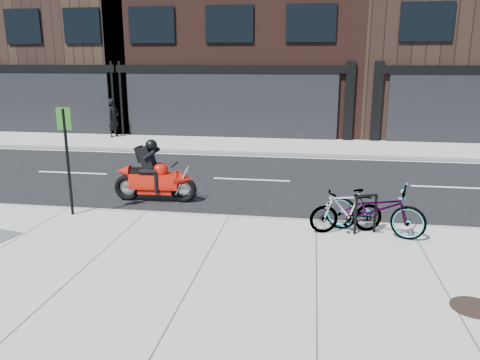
% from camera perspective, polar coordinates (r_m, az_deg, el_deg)
% --- Properties ---
extents(ground, '(120.00, 120.00, 0.00)m').
position_cam_1_polar(ground, '(12.74, 0.20, -2.17)').
color(ground, black).
rests_on(ground, ground).
extents(sidewalk_near, '(60.00, 6.00, 0.13)m').
position_cam_1_polar(sidewalk_near, '(8.13, -5.24, -11.69)').
color(sidewalk_near, gray).
rests_on(sidewalk_near, ground).
extents(sidewalk_far, '(60.00, 3.50, 0.13)m').
position_cam_1_polar(sidewalk_far, '(20.22, 3.52, 4.20)').
color(sidewalk_far, gray).
rests_on(sidewalk_far, ground).
extents(building_midwest, '(10.00, 10.00, 12.00)m').
position_cam_1_polar(building_midwest, '(30.05, -19.59, 18.12)').
color(building_midwest, black).
rests_on(building_midwest, ground).
extents(bike_rack, '(0.47, 0.23, 0.84)m').
position_cam_1_polar(bike_rack, '(10.00, 15.08, -3.62)').
color(bike_rack, black).
rests_on(bike_rack, sidewalk_near).
extents(bicycle_front, '(2.19, 1.34, 1.09)m').
position_cam_1_polar(bicycle_front, '(10.01, 16.06, -3.38)').
color(bicycle_front, gray).
rests_on(bicycle_front, sidewalk_near).
extents(bicycle_rear, '(1.61, 0.83, 0.93)m').
position_cam_1_polar(bicycle_rear, '(9.97, 12.83, -3.70)').
color(bicycle_rear, gray).
rests_on(bicycle_rear, sidewalk_near).
extents(motorcycle, '(2.24, 0.51, 1.67)m').
position_cam_1_polar(motorcycle, '(12.44, -9.94, 0.43)').
color(motorcycle, black).
rests_on(motorcycle, ground).
extents(pedestrian, '(0.59, 0.74, 1.78)m').
position_cam_1_polar(pedestrian, '(22.84, -15.17, 7.33)').
color(pedestrian, black).
rests_on(pedestrian, sidewalk_far).
extents(manhole_cover, '(0.68, 0.68, 0.02)m').
position_cam_1_polar(manhole_cover, '(7.84, 26.60, -13.71)').
color(manhole_cover, black).
rests_on(manhole_cover, sidewalk_near).
extents(sign_post, '(0.34, 0.07, 2.49)m').
position_cam_1_polar(sign_post, '(11.29, -20.34, 3.23)').
color(sign_post, black).
rests_on(sign_post, sidewalk_near).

